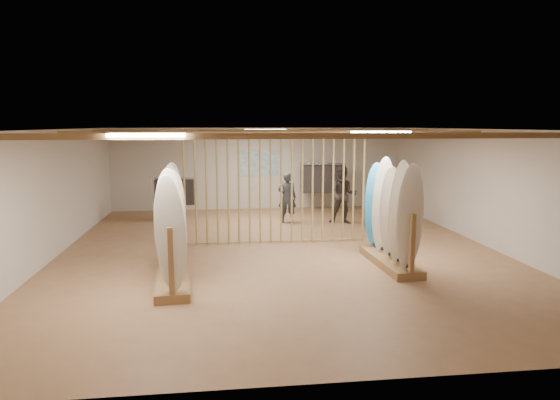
{
  "coord_description": "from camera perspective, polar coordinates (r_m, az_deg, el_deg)",
  "views": [
    {
      "loc": [
        -1.38,
        -11.18,
        2.91
      ],
      "look_at": [
        0.0,
        0.0,
        1.2
      ],
      "focal_mm": 32.0,
      "sensor_mm": 36.0,
      "label": 1
    }
  ],
  "objects": [
    {
      "name": "floor",
      "position": [
        11.63,
        0.0,
        -5.86
      ],
      "size": [
        12.0,
        12.0,
        0.0
      ],
      "primitive_type": "plane",
      "color": "#A3754F",
      "rests_on": "ground"
    },
    {
      "name": "ceiling",
      "position": [
        11.26,
        0.0,
        8.08
      ],
      "size": [
        12.0,
        12.0,
        0.0
      ],
      "primitive_type": "plane",
      "rotation": [
        3.14,
        0.0,
        0.0
      ],
      "color": "gray",
      "rests_on": "ground"
    },
    {
      "name": "wall_back",
      "position": [
        17.3,
        -2.45,
        3.61
      ],
      "size": [
        12.0,
        0.0,
        12.0
      ],
      "primitive_type": "plane",
      "rotation": [
        1.57,
        0.0,
        0.0
      ],
      "color": "beige",
      "rests_on": "ground"
    },
    {
      "name": "wall_front",
      "position": [
        5.56,
        7.67,
        -7.16
      ],
      "size": [
        12.0,
        0.0,
        12.0
      ],
      "primitive_type": "plane",
      "rotation": [
        -1.57,
        0.0,
        0.0
      ],
      "color": "beige",
      "rests_on": "ground"
    },
    {
      "name": "wall_left",
      "position": [
        11.84,
        -24.77,
        0.51
      ],
      "size": [
        0.0,
        12.0,
        12.0
      ],
      "primitive_type": "plane",
      "rotation": [
        1.57,
        0.0,
        1.57
      ],
      "color": "beige",
      "rests_on": "ground"
    },
    {
      "name": "wall_right",
      "position": [
        12.96,
        22.52,
        1.28
      ],
      "size": [
        0.0,
        12.0,
        12.0
      ],
      "primitive_type": "plane",
      "rotation": [
        1.57,
        0.0,
        -1.57
      ],
      "color": "beige",
      "rests_on": "ground"
    },
    {
      "name": "ceiling_slats",
      "position": [
        11.26,
        0.0,
        7.67
      ],
      "size": [
        9.5,
        6.12,
        0.1
      ],
      "primitive_type": "cube",
      "color": "#9B7446",
      "rests_on": "ground"
    },
    {
      "name": "light_panels",
      "position": [
        11.26,
        0.0,
        7.77
      ],
      "size": [
        1.2,
        0.35,
        0.06
      ],
      "primitive_type": "cube",
      "color": "white",
      "rests_on": "ground"
    },
    {
      "name": "bamboo_partition",
      "position": [
        12.15,
        -0.46,
        1.49
      ],
      "size": [
        4.45,
        0.05,
        2.78
      ],
      "color": "#A2904F",
      "rests_on": "ground"
    },
    {
      "name": "poster",
      "position": [
        17.26,
        -2.44,
        4.27
      ],
      "size": [
        1.4,
        0.03,
        0.9
      ],
      "primitive_type": "cube",
      "color": "#3671BE",
      "rests_on": "ground"
    },
    {
      "name": "rack_left",
      "position": [
        9.72,
        -12.2,
        -4.49
      ],
      "size": [
        0.81,
        3.09,
        2.13
      ],
      "rotation": [
        0.0,
        0.0,
        0.07
      ],
      "color": "#9B7446",
      "rests_on": "floor"
    },
    {
      "name": "rack_right",
      "position": [
        10.59,
        12.54,
        -3.48
      ],
      "size": [
        0.67,
        2.26,
        2.13
      ],
      "rotation": [
        0.0,
        0.0,
        0.04
      ],
      "color": "#9B7446",
      "rests_on": "floor"
    },
    {
      "name": "clothing_rack_a",
      "position": [
        15.47,
        -11.92,
        0.9
      ],
      "size": [
        1.26,
        0.42,
        1.35
      ],
      "rotation": [
        0.0,
        0.0,
        -0.09
      ],
      "color": "silver",
      "rests_on": "floor"
    },
    {
      "name": "clothing_rack_b",
      "position": [
        17.05,
        5.0,
        2.43
      ],
      "size": [
        1.54,
        0.49,
        1.66
      ],
      "rotation": [
        0.0,
        0.0,
        -0.07
      ],
      "color": "silver",
      "rests_on": "floor"
    },
    {
      "name": "shopper_a",
      "position": [
        14.82,
        0.82,
        0.67
      ],
      "size": [
        0.69,
        0.54,
        1.71
      ],
      "primitive_type": "imported",
      "rotation": [
        0.0,
        0.0,
        2.95
      ],
      "color": "#2B2E34",
      "rests_on": "floor"
    },
    {
      "name": "shopper_b",
      "position": [
        14.79,
        7.23,
        0.99
      ],
      "size": [
        1.11,
        0.97,
        1.92
      ],
      "primitive_type": "imported",
      "rotation": [
        0.0,
        0.0,
        -0.31
      ],
      "color": "#332C28",
      "rests_on": "floor"
    }
  ]
}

